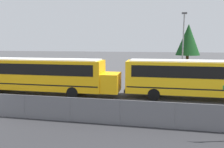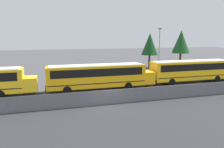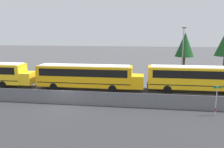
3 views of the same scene
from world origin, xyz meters
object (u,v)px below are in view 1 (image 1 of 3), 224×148
school_bus_4 (206,77)px  school_bus_3 (40,73)px  light_pole (183,44)px  tree_1 (188,40)px

school_bus_4 → school_bus_3: bearing=-177.3°
school_bus_4 → light_pole: bearing=95.4°
school_bus_3 → light_pole: size_ratio=1.70×
school_bus_3 → light_pole: light_pole is taller
school_bus_3 → tree_1: bearing=47.5°
school_bus_4 → light_pole: (-0.84, 8.88, 2.59)m
tree_1 → school_bus_3: bearing=-132.5°
light_pole → school_bus_4: bearing=-84.6°
school_bus_4 → tree_1: bearing=87.3°
school_bus_3 → tree_1: (15.30, 16.71, 3.19)m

